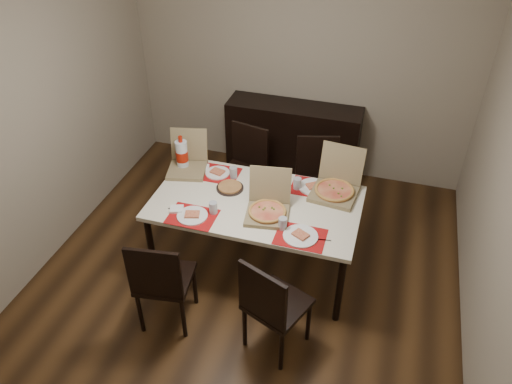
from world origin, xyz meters
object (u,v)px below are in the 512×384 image
at_px(chair_far_left, 245,165).
at_px(soda_bottle, 182,155).
at_px(chair_near_right, 272,304).
at_px(chair_near_left, 162,280).
at_px(chair_far_right, 317,178).
at_px(sideboard, 293,141).
at_px(dip_bowl, 271,191).
at_px(pizza_box_center, 268,208).
at_px(dining_table, 256,207).

height_order(chair_far_left, soda_bottle, soda_bottle).
height_order(chair_near_right, soda_bottle, soda_bottle).
relative_size(chair_near_left, chair_far_right, 1.00).
height_order(sideboard, dip_bowl, sideboard).
relative_size(chair_near_right, dip_bowl, 7.08).
bearing_deg(pizza_box_center, chair_near_right, -71.88).
distance_m(dip_bowl, soda_bottle, 0.93).
xyz_separation_m(chair_near_right, dip_bowl, (-0.30, 1.04, 0.25)).
bearing_deg(chair_far_left, dining_table, -65.99).
height_order(chair_far_left, pizza_box_center, pizza_box_center).
distance_m(chair_near_right, chair_far_right, 1.72).
distance_m(dining_table, soda_bottle, 0.89).
distance_m(dining_table, dip_bowl, 0.20).
distance_m(chair_near_right, chair_far_left, 1.90).
bearing_deg(chair_near_left, sideboard, 79.20).
bearing_deg(dip_bowl, pizza_box_center, -79.65).
relative_size(dining_table, chair_far_right, 1.94).
bearing_deg(sideboard, chair_far_right, -60.37).
xyz_separation_m(dining_table, chair_near_right, (0.39, -0.88, -0.17)).
height_order(dining_table, chair_near_right, chair_near_right).
xyz_separation_m(sideboard, chair_far_right, (0.42, -0.74, 0.06)).
bearing_deg(soda_bottle, chair_near_left, -75.48).
relative_size(chair_near_right, soda_bottle, 2.68).
xyz_separation_m(dining_table, dip_bowl, (0.09, 0.16, 0.08)).
height_order(chair_far_right, soda_bottle, soda_bottle).
bearing_deg(chair_near_right, chair_far_right, 89.95).
height_order(chair_far_left, chair_far_right, same).
xyz_separation_m(chair_far_left, dip_bowl, (0.47, -0.70, 0.25)).
height_order(dining_table, chair_far_right, chair_far_right).
height_order(chair_near_right, dip_bowl, chair_near_right).
bearing_deg(chair_far_right, chair_far_left, 179.01).
xyz_separation_m(chair_near_left, chair_far_left, (0.13, 1.75, 0.00)).
bearing_deg(dip_bowl, chair_far_right, 66.47).
relative_size(sideboard, chair_far_right, 1.61).
bearing_deg(chair_near_left, soda_bottle, 104.52).
relative_size(chair_near_left, pizza_box_center, 2.12).
bearing_deg(dining_table, dip_bowl, 60.21).
bearing_deg(dining_table, chair_near_left, -119.68).
height_order(chair_near_left, pizza_box_center, pizza_box_center).
bearing_deg(chair_near_right, soda_bottle, 135.62).
height_order(pizza_box_center, soda_bottle, pizza_box_center).
relative_size(chair_far_left, pizza_box_center, 2.12).
xyz_separation_m(dining_table, pizza_box_center, (0.14, -0.13, 0.12)).
xyz_separation_m(sideboard, dip_bowl, (0.13, -1.43, 0.32)).
height_order(sideboard, pizza_box_center, pizza_box_center).
xyz_separation_m(dining_table, chair_near_left, (-0.51, -0.89, -0.17)).
height_order(chair_near_right, chair_far_left, same).
distance_m(chair_near_right, pizza_box_center, 0.84).
distance_m(sideboard, dining_table, 1.60).
xyz_separation_m(dining_table, soda_bottle, (-0.82, 0.30, 0.21)).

